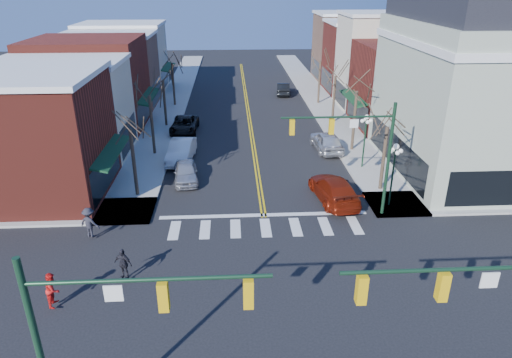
{
  "coord_description": "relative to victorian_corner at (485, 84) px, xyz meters",
  "views": [
    {
      "loc": [
        -1.91,
        -17.4,
        13.65
      ],
      "look_at": [
        -0.53,
        7.1,
        2.8
      ],
      "focal_mm": 32.0,
      "sensor_mm": 36.0,
      "label": 1
    }
  ],
  "objects": [
    {
      "name": "ground",
      "position": [
        -16.5,
        -14.5,
        -6.66
      ],
      "size": [
        160.0,
        160.0,
        0.0
      ],
      "primitive_type": "plane",
      "color": "black",
      "rests_on": "ground"
    },
    {
      "name": "sidewalk_left",
      "position": [
        -25.25,
        5.5,
        -6.58
      ],
      "size": [
        3.5,
        70.0,
        0.15
      ],
      "primitive_type": "cube",
      "color": "#9E9B93",
      "rests_on": "ground"
    },
    {
      "name": "sidewalk_right",
      "position": [
        -7.75,
        5.5,
        -6.58
      ],
      "size": [
        3.5,
        70.0,
        0.15
      ],
      "primitive_type": "cube",
      "color": "#9E9B93",
      "rests_on": "ground"
    },
    {
      "name": "bldg_left_brick_a",
      "position": [
        -32.0,
        -2.75,
        -2.66
      ],
      "size": [
        10.0,
        8.5,
        8.0
      ],
      "primitive_type": "cube",
      "color": "maroon",
      "rests_on": "ground"
    },
    {
      "name": "bldg_left_stucco_a",
      "position": [
        -32.0,
        5.0,
        -2.91
      ],
      "size": [
        10.0,
        7.0,
        7.5
      ],
      "primitive_type": "cube",
      "color": "beige",
      "rests_on": "ground"
    },
    {
      "name": "bldg_left_brick_b",
      "position": [
        -32.0,
        13.0,
        -2.41
      ],
      "size": [
        10.0,
        9.0,
        8.5
      ],
      "primitive_type": "cube",
      "color": "maroon",
      "rests_on": "ground"
    },
    {
      "name": "bldg_left_tan",
      "position": [
        -32.0,
        21.25,
        -2.76
      ],
      "size": [
        10.0,
        7.5,
        7.8
      ],
      "primitive_type": "cube",
      "color": "#89614B",
      "rests_on": "ground"
    },
    {
      "name": "bldg_left_stucco_b",
      "position": [
        -32.0,
        29.0,
        -2.56
      ],
      "size": [
        10.0,
        8.0,
        8.2
      ],
      "primitive_type": "cube",
      "color": "beige",
      "rests_on": "ground"
    },
    {
      "name": "bldg_right_brick_a",
      "position": [
        -1.0,
        11.25,
        -2.66
      ],
      "size": [
        10.0,
        8.5,
        8.0
      ],
      "primitive_type": "cube",
      "color": "maroon",
      "rests_on": "ground"
    },
    {
      "name": "bldg_right_stucco",
      "position": [
        -1.0,
        19.0,
        -1.66
      ],
      "size": [
        10.0,
        7.0,
        10.0
      ],
      "primitive_type": "cube",
      "color": "beige",
      "rests_on": "ground"
    },
    {
      "name": "bldg_right_brick_b",
      "position": [
        -1.0,
        26.5,
        -2.41
      ],
      "size": [
        10.0,
        8.0,
        8.5
      ],
      "primitive_type": "cube",
      "color": "maroon",
      "rests_on": "ground"
    },
    {
      "name": "bldg_right_tan",
      "position": [
        -1.0,
        34.5,
        -2.16
      ],
      "size": [
        10.0,
        8.0,
        9.0
      ],
      "primitive_type": "cube",
      "color": "#89614B",
      "rests_on": "ground"
    },
    {
      "name": "victorian_corner",
      "position": [
        0.0,
        0.0,
        0.0
      ],
      "size": [
        12.25,
        14.25,
        13.3
      ],
      "color": "#A5B098",
      "rests_on": "ground"
    },
    {
      "name": "traffic_mast_near_left",
      "position": [
        -22.05,
        -21.9,
        -1.95
      ],
      "size": [
        6.6,
        0.28,
        7.2
      ],
      "color": "#14331E",
      "rests_on": "ground"
    },
    {
      "name": "traffic_mast_near_right",
      "position": [
        -10.95,
        -21.9,
        -1.95
      ],
      "size": [
        6.6,
        0.28,
        7.2
      ],
      "color": "#14331E",
      "rests_on": "ground"
    },
    {
      "name": "traffic_mast_far_right",
      "position": [
        -10.95,
        -7.1,
        -1.95
      ],
      "size": [
        6.6,
        0.28,
        7.2
      ],
      "color": "#14331E",
      "rests_on": "ground"
    },
    {
      "name": "lamppost_corner",
      "position": [
        -8.3,
        -6.0,
        -3.7
      ],
      "size": [
        0.36,
        0.36,
        4.33
      ],
      "color": "#14331E",
      "rests_on": "ground"
    },
    {
      "name": "lamppost_midblock",
      "position": [
        -8.3,
        0.5,
        -3.7
      ],
      "size": [
        0.36,
        0.36,
        4.33
      ],
      "color": "#14331E",
      "rests_on": "ground"
    },
    {
      "name": "tree_left_a",
      "position": [
        -24.9,
        -3.5,
        -4.28
      ],
      "size": [
        0.24,
        0.24,
        4.76
      ],
      "primitive_type": "cylinder",
      "color": "#382B21",
      "rests_on": "ground"
    },
    {
      "name": "tree_left_b",
      "position": [
        -24.9,
        4.5,
        -4.14
      ],
      "size": [
        0.24,
        0.24,
        5.04
      ],
      "primitive_type": "cylinder",
      "color": "#382B21",
      "rests_on": "ground"
    },
    {
      "name": "tree_left_c",
      "position": [
        -24.9,
        12.5,
        -4.38
      ],
      "size": [
        0.24,
        0.24,
        4.55
      ],
      "primitive_type": "cylinder",
      "color": "#382B21",
      "rests_on": "ground"
    },
    {
      "name": "tree_left_d",
      "position": [
        -24.9,
        20.5,
        -4.21
      ],
      "size": [
        0.24,
        0.24,
        4.9
      ],
      "primitive_type": "cylinder",
      "color": "#382B21",
      "rests_on": "ground"
    },
    {
      "name": "tree_right_a",
      "position": [
        -8.1,
        -3.5,
        -4.35
      ],
      "size": [
        0.24,
        0.24,
        4.62
      ],
      "primitive_type": "cylinder",
      "color": "#382B21",
      "rests_on": "ground"
    },
    {
      "name": "tree_right_b",
      "position": [
        -8.1,
        4.5,
        -4.07
      ],
      "size": [
        0.24,
        0.24,
        5.18
      ],
      "primitive_type": "cylinder",
      "color": "#382B21",
      "rests_on": "ground"
    },
    {
      "name": "tree_right_c",
      "position": [
        -8.1,
        12.5,
        -4.24
      ],
      "size": [
        0.24,
        0.24,
        4.83
      ],
      "primitive_type": "cylinder",
      "color": "#382B21",
      "rests_on": "ground"
    },
    {
      "name": "tree_right_d",
      "position": [
        -8.1,
        20.5,
        -4.17
      ],
      "size": [
        0.24,
        0.24,
        4.97
      ],
      "primitive_type": "cylinder",
      "color": "#382B21",
      "rests_on": "ground"
    },
    {
      "name": "car_left_near",
      "position": [
        -21.81,
        -1.09,
        -5.95
      ],
      "size": [
        2.14,
        4.33,
        1.42
      ],
      "primitive_type": "imported",
      "rotation": [
        0.0,
        0.0,
        0.11
      ],
      "color": "#B3B3B8",
      "rests_on": "ground"
    },
    {
      "name": "car_left_mid",
      "position": [
        -22.5,
        2.97,
        -5.82
      ],
      "size": [
        2.23,
        5.2,
        1.67
      ],
      "primitive_type": "imported",
      "rotation": [
        0.0,
        0.0,
        -0.09
      ],
      "color": "white",
      "rests_on": "ground"
    },
    {
      "name": "car_left_far",
      "position": [
        -22.9,
        10.56,
        -5.94
      ],
      "size": [
        2.61,
        5.29,
        1.44
      ],
      "primitive_type": "imported",
      "rotation": [
        0.0,
        0.0,
        -0.04
      ],
      "color": "black",
      "rests_on": "ground"
    },
    {
      "name": "car_right_near",
      "position": [
        -11.7,
        -4.88,
        -5.85
      ],
      "size": [
        2.93,
        5.78,
        1.61
      ],
      "primitive_type": "imported",
      "rotation": [
        0.0,
        0.0,
        3.27
      ],
      "color": "maroon",
      "rests_on": "ground"
    },
    {
      "name": "car_right_mid",
      "position": [
        -10.29,
        4.71,
        -5.82
      ],
      "size": [
        2.39,
        5.09,
        1.68
      ],
      "primitive_type": "imported",
      "rotation": [
        0.0,
        0.0,
        3.22
      ],
      "color": "silver",
      "rests_on": "ground"
    },
    {
      "name": "car_right_far",
      "position": [
        -11.7,
        25.42,
        -5.91
      ],
      "size": [
        2.05,
        4.66,
        1.49
      ],
      "primitive_type": "imported",
      "rotation": [
        0.0,
        0.0,
        3.04
      ],
      "color": "black",
      "rests_on": "ground"
    },
    {
      "name": "pedestrian_red_b",
      "position": [
        -26.5,
        -14.88,
        -5.67
      ],
      "size": [
        0.64,
        0.82,
        1.67
      ],
      "primitive_type": "imported",
      "rotation": [
        0.0,
        0.0,
        1.59
      ],
      "color": "red",
      "rests_on": "sidewalk_left"
    },
    {
      "name": "pedestrian_dark_a",
      "position": [
        -23.8,
        -13.04,
        -5.69
      ],
      "size": [
        1.04,
        0.74,
        1.63
      ],
      "primitive_type": "imported",
      "rotation": [
        0.0,
        0.0,
        -0.4
      ],
      "color": "black",
      "rests_on": "sidewalk_left"
    },
    {
      "name": "pedestrian_dark_b",
      "position": [
        -26.5,
        -8.98,
        -5.61
      ],
      "size": [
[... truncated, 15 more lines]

